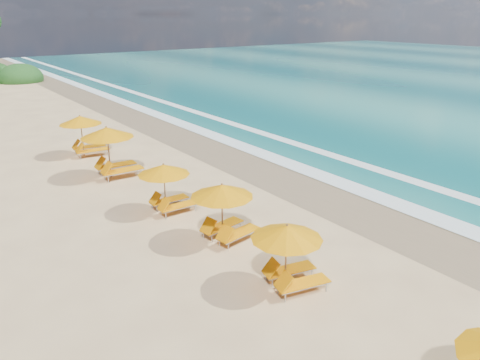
% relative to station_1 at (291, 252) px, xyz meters
% --- Properties ---
extents(ground, '(160.00, 160.00, 0.00)m').
position_rel_station_1_xyz_m(ground, '(2.27, 5.57, -1.16)').
color(ground, '#D7B87E').
rests_on(ground, ground).
extents(wet_sand, '(4.00, 160.00, 0.01)m').
position_rel_station_1_xyz_m(wet_sand, '(6.27, 5.57, -1.15)').
color(wet_sand, '#877050').
rests_on(wet_sand, ground).
extents(surf_foam, '(4.00, 160.00, 0.01)m').
position_rel_station_1_xyz_m(surf_foam, '(8.97, 5.57, -1.13)').
color(surf_foam, white).
rests_on(surf_foam, ground).
extents(station_1, '(2.53, 2.44, 2.07)m').
position_rel_station_1_xyz_m(station_1, '(0.00, 0.00, 0.00)').
color(station_1, olive).
rests_on(station_1, ground).
extents(station_2, '(2.57, 2.45, 2.18)m').
position_rel_station_1_xyz_m(station_2, '(0.18, 3.54, 0.06)').
color(station_2, olive).
rests_on(station_2, ground).
extents(station_3, '(2.23, 2.06, 2.06)m').
position_rel_station_1_xyz_m(station_3, '(-0.25, 6.94, -0.00)').
color(station_3, olive).
rests_on(station_3, ground).
extents(station_4, '(2.81, 2.61, 2.55)m').
position_rel_station_1_xyz_m(station_4, '(-0.43, 12.29, 0.27)').
color(station_4, olive).
rests_on(station_4, ground).
extents(station_5, '(2.64, 2.48, 2.32)m').
position_rel_station_1_xyz_m(station_5, '(-0.33, 16.63, 0.14)').
color(station_5, olive).
rests_on(station_5, ground).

